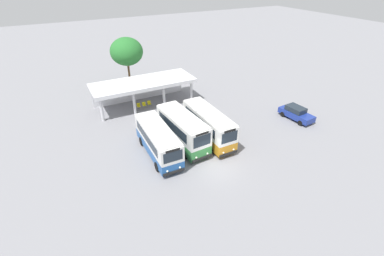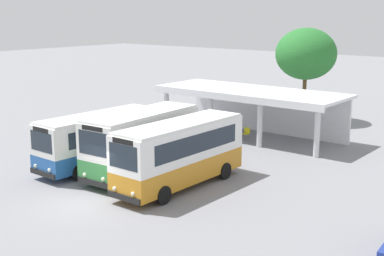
# 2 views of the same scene
# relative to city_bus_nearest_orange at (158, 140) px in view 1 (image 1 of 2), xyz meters

# --- Properties ---
(ground_plane) EXTENTS (180.00, 180.00, 0.00)m
(ground_plane) POSITION_rel_city_bus_nearest_orange_xyz_m (4.07, -4.64, -1.72)
(ground_plane) COLOR gray
(city_bus_nearest_orange) EXTENTS (2.47, 7.91, 3.09)m
(city_bus_nearest_orange) POSITION_rel_city_bus_nearest_orange_xyz_m (0.00, 0.00, 0.00)
(city_bus_nearest_orange) COLOR black
(city_bus_nearest_orange) RESTS_ON ground
(city_bus_second_in_row) EXTENTS (2.78, 7.60, 3.50)m
(city_bus_second_in_row) POSITION_rel_city_bus_nearest_orange_xyz_m (2.94, 0.45, 0.21)
(city_bus_second_in_row) COLOR black
(city_bus_second_in_row) RESTS_ON ground
(city_bus_middle_cream) EXTENTS (2.32, 8.05, 3.37)m
(city_bus_middle_cream) POSITION_rel_city_bus_nearest_orange_xyz_m (5.87, 0.16, 0.14)
(city_bus_middle_cream) COLOR black
(city_bus_middle_cream) RESTS_ON ground
(parked_car_flank) EXTENTS (2.14, 4.49, 1.62)m
(parked_car_flank) POSITION_rel_city_bus_nearest_orange_xyz_m (17.84, -0.91, -0.89)
(parked_car_flank) COLOR black
(parked_car_flank) RESTS_ON ground
(terminal_canopy) EXTENTS (13.51, 5.06, 3.40)m
(terminal_canopy) POSITION_rel_city_bus_nearest_orange_xyz_m (2.66, 12.28, 0.87)
(terminal_canopy) COLOR silver
(terminal_canopy) RESTS_ON ground
(waiting_chair_end_by_column) EXTENTS (0.46, 0.46, 0.86)m
(waiting_chair_end_by_column) POSITION_rel_city_bus_nearest_orange_xyz_m (1.45, 10.75, -1.19)
(waiting_chair_end_by_column) COLOR slate
(waiting_chair_end_by_column) RESTS_ON ground
(waiting_chair_second_from_end) EXTENTS (0.46, 0.46, 0.86)m
(waiting_chair_second_from_end) POSITION_rel_city_bus_nearest_orange_xyz_m (2.20, 10.74, -1.19)
(waiting_chair_second_from_end) COLOR slate
(waiting_chair_second_from_end) RESTS_ON ground
(waiting_chair_middle_seat) EXTENTS (0.46, 0.46, 0.86)m
(waiting_chair_middle_seat) POSITION_rel_city_bus_nearest_orange_xyz_m (2.95, 10.82, -1.19)
(waiting_chair_middle_seat) COLOR slate
(waiting_chair_middle_seat) RESTS_ON ground
(roadside_tree_behind_canopy) EXTENTS (4.87, 4.87, 7.52)m
(roadside_tree_behind_canopy) POSITION_rel_city_bus_nearest_orange_xyz_m (2.92, 19.41, 3.72)
(roadside_tree_behind_canopy) COLOR brown
(roadside_tree_behind_canopy) RESTS_ON ground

